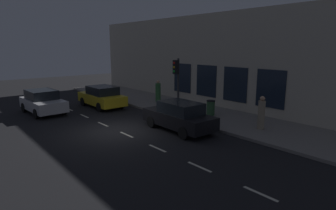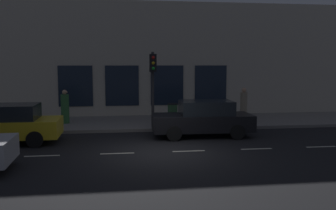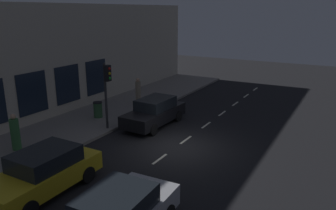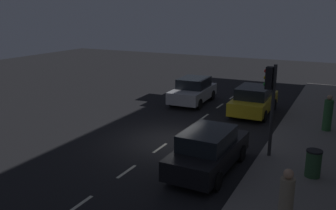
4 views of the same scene
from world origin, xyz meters
name	(u,v)px [view 1 (image 1 of 4)]	position (x,y,z in m)	size (l,w,h in m)	color
ground_plane	(117,130)	(0.00, 0.00, 0.00)	(60.00, 60.00, 0.00)	black
sidewalk	(198,112)	(6.25, 0.00, 0.07)	(4.50, 32.00, 0.15)	gray
building_facade	(224,62)	(8.80, 0.00, 3.39)	(0.65, 32.00, 6.81)	beige
lane_centre_line	(127,135)	(0.00, -1.00, 0.00)	(0.12, 27.20, 0.01)	beige
traffic_light	(177,76)	(4.26, -0.09, 2.66)	(0.48, 0.32, 3.60)	#2D2D30
parked_car_0	(102,97)	(2.23, 6.02, 0.79)	(2.00, 4.34, 1.58)	gold
parked_car_1	(43,102)	(-1.78, 6.78, 0.79)	(2.10, 4.16, 1.58)	#B7B7BC
parked_car_2	(179,116)	(2.60, -2.14, 0.79)	(1.90, 4.39, 1.58)	black
pedestrian_0	(261,114)	(5.78, -5.11, 0.98)	(0.52, 0.52, 1.78)	gray
pedestrian_1	(158,92)	(6.16, 4.26, 0.94)	(0.54, 0.54, 1.73)	#336B38
trash_bin	(211,108)	(6.09, -1.30, 0.63)	(0.54, 0.54, 0.95)	#2D5633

